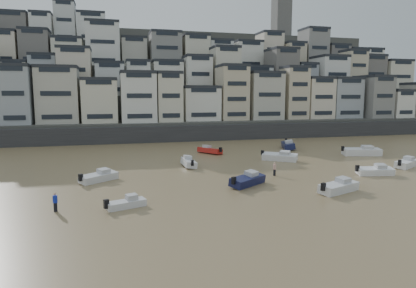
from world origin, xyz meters
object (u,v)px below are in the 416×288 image
object	(u,v)px
boat_j	(126,202)
person_pink	(275,169)
boat_b	(375,170)
boat_g	(362,150)
boat_h	(210,149)
boat_d	(407,162)
boat_i	(288,144)
boat_k	(99,176)
boat_a	(339,185)
boat_e	(280,156)
boat_f	(189,161)
boat_c	(248,179)
person_blue	(55,202)

from	to	relation	value
boat_j	person_pink	world-z (taller)	person_pink
boat_b	boat_g	bearing A→B (deg)	69.53
boat_g	boat_h	xyz separation A→B (m)	(-24.46, 8.80, -0.23)
boat_d	boat_h	xyz separation A→B (m)	(-24.11, 19.17, -0.06)
boat_i	boat_k	world-z (taller)	boat_i
boat_a	boat_g	bearing A→B (deg)	26.45
boat_k	person_pink	distance (m)	21.84
boat_h	boat_i	xyz separation A→B (m)	(15.93, 1.58, 0.20)
boat_g	boat_k	xyz separation A→B (m)	(-42.81, -8.34, -0.23)
boat_a	boat_h	world-z (taller)	boat_a
person_pink	boat_k	bearing A→B (deg)	173.64
boat_e	boat_i	size ratio (longest dim) A/B	0.89
boat_h	person_pink	size ratio (longest dim) A/B	2.96
boat_d	boat_f	distance (m)	31.32
boat_d	boat_g	size ratio (longest dim) A/B	0.81
boat_a	boat_b	size ratio (longest dim) A/B	1.11
boat_c	boat_h	size ratio (longest dim) A/B	1.08
boat_a	boat_i	size ratio (longest dim) A/B	0.85
boat_c	boat_g	size ratio (longest dim) A/B	0.81
boat_c	boat_f	distance (m)	13.51
boat_g	person_blue	size ratio (longest dim) A/B	3.95
boat_a	boat_d	xyz separation A→B (m)	(17.59, 9.61, -0.00)
boat_d	boat_i	xyz separation A→B (m)	(-8.17, 20.75, 0.14)
boat_e	person_pink	xyz separation A→B (m)	(-5.38, -9.70, 0.07)
person_pink	boat_g	bearing A→B (deg)	27.00
boat_e	boat_f	xyz separation A→B (m)	(-14.75, -0.77, -0.09)
boat_g	boat_i	xyz separation A→B (m)	(-8.53, 10.38, -0.04)
boat_g	person_pink	xyz separation A→B (m)	(-21.11, -10.76, -0.07)
boat_j	boat_g	bearing A→B (deg)	7.09
boat_e	person_pink	distance (m)	11.09
person_pink	boat_c	bearing A→B (deg)	-142.91
boat_c	boat_g	xyz separation A→B (m)	(26.25, 14.64, 0.18)
boat_b	boat_h	bearing A→B (deg)	136.35
boat_a	boat_c	distance (m)	9.87
person_pink	boat_h	bearing A→B (deg)	99.74
boat_f	boat_a	bearing A→B (deg)	-145.26
boat_e	boat_i	distance (m)	13.51
boat_g	boat_k	size ratio (longest dim) A/B	1.32
person_blue	boat_d	bearing A→B (deg)	11.12
boat_h	boat_c	bearing A→B (deg)	141.53
boat_i	boat_k	xyz separation A→B (m)	(-34.28, -18.72, -0.19)
boat_j	person_pink	distance (m)	21.02
boat_i	boat_k	size ratio (longest dim) A/B	1.27
boat_h	boat_k	size ratio (longest dim) A/B	0.99
person_pink	boat_e	bearing A→B (deg)	61.02
boat_g	boat_k	world-z (taller)	boat_g
boat_d	boat_k	world-z (taller)	boat_d
boat_b	boat_j	bearing A→B (deg)	-158.28
boat_a	boat_b	distance (m)	11.38
boat_b	boat_i	size ratio (longest dim) A/B	0.77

